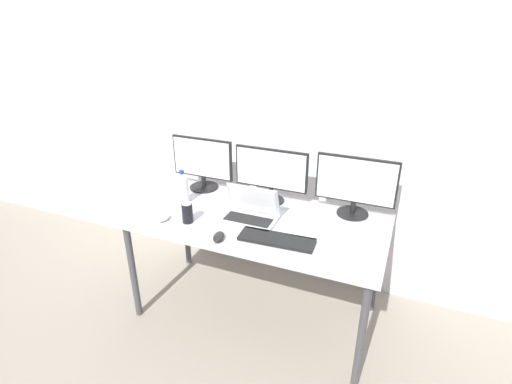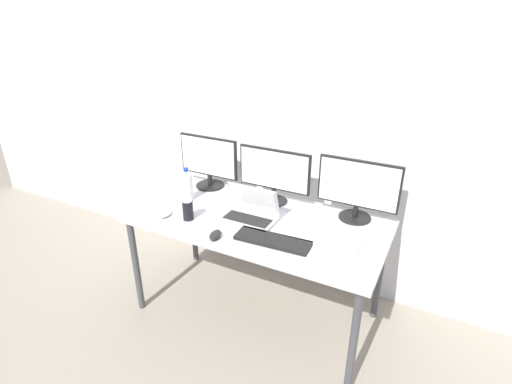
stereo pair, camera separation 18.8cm
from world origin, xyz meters
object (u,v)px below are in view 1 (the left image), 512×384
(monitor_left, at_px, (202,162))
(monitor_right, at_px, (356,185))
(monitor_center, at_px, (271,173))
(mouse_by_keyboard, at_px, (164,218))
(work_desk, at_px, (256,227))
(laptop_silver, at_px, (251,212))
(keyboard_main, at_px, (326,236))
(water_bottle, at_px, (183,188))
(mouse_by_laptop, at_px, (219,237))
(keyboard_aux, at_px, (277,239))
(soda_can_near_keyboard, at_px, (187,213))

(monitor_left, relative_size, monitor_right, 0.92)
(monitor_center, distance_m, mouse_by_keyboard, 0.74)
(work_desk, bearing_deg, laptop_silver, -133.06)
(keyboard_main, bearing_deg, monitor_left, 159.19)
(monitor_center, relative_size, mouse_by_keyboard, 5.29)
(work_desk, relative_size, water_bottle, 6.88)
(monitor_right, bearing_deg, monitor_center, -177.61)
(monitor_center, height_order, monitor_right, monitor_right)
(monitor_right, distance_m, mouse_by_laptop, 0.89)
(keyboard_main, bearing_deg, keyboard_aux, -152.03)
(monitor_left, distance_m, keyboard_main, 1.05)
(laptop_silver, bearing_deg, mouse_by_keyboard, -156.51)
(keyboard_aux, bearing_deg, monitor_center, 111.27)
(work_desk, xyz_separation_m, monitor_left, (-0.52, 0.28, 0.26))
(laptop_silver, xyz_separation_m, mouse_by_keyboard, (-0.49, -0.21, -0.03))
(keyboard_aux, height_order, water_bottle, water_bottle)
(monitor_right, xyz_separation_m, laptop_silver, (-0.57, -0.31, -0.15))
(soda_can_near_keyboard, bearing_deg, monitor_right, 27.83)
(work_desk, height_order, mouse_by_keyboard, mouse_by_keyboard)
(monitor_right, bearing_deg, keyboard_aux, -124.97)
(monitor_left, bearing_deg, work_desk, -27.98)
(monitor_center, height_order, mouse_by_keyboard, monitor_center)
(work_desk, bearing_deg, water_bottle, 177.93)
(mouse_by_laptop, height_order, soda_can_near_keyboard, soda_can_near_keyboard)
(mouse_by_laptop, distance_m, soda_can_near_keyboard, 0.29)
(mouse_by_laptop, relative_size, soda_can_near_keyboard, 0.86)
(monitor_left, xyz_separation_m, soda_can_near_keyboard, (0.15, -0.48, -0.14))
(work_desk, relative_size, mouse_by_laptop, 14.80)
(laptop_silver, bearing_deg, soda_can_near_keyboard, -153.09)
(monitor_center, xyz_separation_m, keyboard_aux, (0.21, -0.46, -0.20))
(mouse_by_laptop, bearing_deg, work_desk, 59.02)
(soda_can_near_keyboard, bearing_deg, monitor_center, 51.18)
(keyboard_main, bearing_deg, monitor_right, 73.34)
(laptop_silver, distance_m, keyboard_aux, 0.29)
(water_bottle, bearing_deg, keyboard_main, -4.46)
(keyboard_aux, height_order, mouse_by_laptop, mouse_by_laptop)
(keyboard_main, relative_size, mouse_by_keyboard, 4.48)
(mouse_by_keyboard, xyz_separation_m, water_bottle, (-0.01, 0.26, 0.09))
(keyboard_main, bearing_deg, water_bottle, 173.65)
(mouse_by_keyboard, relative_size, mouse_by_laptop, 0.86)
(keyboard_main, distance_m, mouse_by_laptop, 0.61)
(keyboard_aux, xyz_separation_m, mouse_by_keyboard, (-0.72, -0.04, 0.01))
(monitor_left, bearing_deg, keyboard_main, -18.93)
(keyboard_aux, relative_size, mouse_by_laptop, 3.97)
(monitor_center, relative_size, keyboard_main, 1.18)
(laptop_silver, height_order, keyboard_aux, laptop_silver)
(monitor_left, height_order, soda_can_near_keyboard, monitor_left)
(mouse_by_keyboard, xyz_separation_m, mouse_by_laptop, (0.41, -0.07, 0.00))
(keyboard_main, xyz_separation_m, keyboard_aux, (-0.25, -0.14, 0.00))
(monitor_right, relative_size, keyboard_aux, 1.15)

